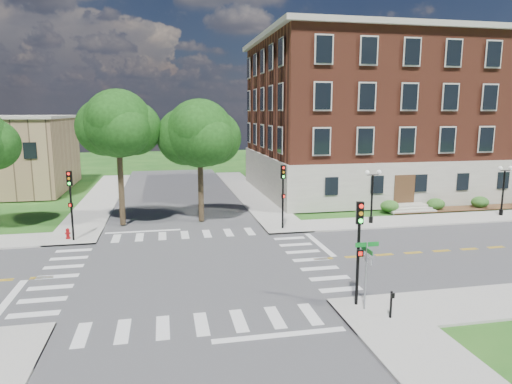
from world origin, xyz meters
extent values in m
plane|color=#194C15|center=(0.00, 0.00, 0.00)|extent=(160.00, 160.00, 0.00)
cube|color=#3D3D3F|center=(0.00, 0.00, 0.01)|extent=(90.00, 12.00, 0.01)
cube|color=#3D3D3F|center=(0.00, 0.00, 0.01)|extent=(12.00, 90.00, 0.01)
cube|color=#9E9B93|center=(23.00, 7.75, 0.06)|extent=(34.00, 3.50, 0.12)
cube|color=#9E9B93|center=(7.75, 23.00, 0.06)|extent=(3.50, 34.00, 0.12)
cube|color=#9E9B93|center=(-7.75, 23.00, 0.06)|extent=(3.50, 34.00, 0.12)
cube|color=silver|center=(8.80, 3.00, 0.00)|extent=(0.40, 5.50, 0.00)
cube|color=#9E988B|center=(24.00, 22.00, 2.22)|extent=(30.00, 20.00, 4.20)
cube|color=brown|center=(24.00, 22.00, 10.22)|extent=(29.55, 19.70, 11.80)
cube|color=#9E988B|center=(24.00, 22.00, 16.37)|extent=(30.60, 20.60, 0.50)
cube|color=#472D19|center=(20.00, 11.96, 1.82)|extent=(2.00, 0.10, 2.80)
cylinder|color=black|center=(-4.61, 10.87, 2.75)|extent=(0.44, 0.44, 5.26)
sphere|color=#14370F|center=(-4.61, 10.87, 7.97)|extent=(5.17, 5.17, 5.17)
cylinder|color=black|center=(1.52, 10.86, 2.31)|extent=(0.44, 0.44, 4.38)
sphere|color=#14370F|center=(1.52, 10.86, 7.18)|extent=(5.36, 5.36, 5.36)
cylinder|color=black|center=(7.12, -6.84, 2.02)|extent=(0.14, 0.14, 3.80)
cube|color=black|center=(7.12, -6.84, 4.42)|extent=(0.36, 0.29, 1.00)
cylinder|color=red|center=(7.12, -6.97, 4.75)|extent=(0.19, 0.09, 0.18)
cylinder|color=orange|center=(7.12, -6.97, 4.42)|extent=(0.19, 0.09, 0.18)
cylinder|color=#19E533|center=(7.12, -6.97, 4.09)|extent=(0.19, 0.09, 0.18)
cube|color=black|center=(7.12, -7.02, 2.62)|extent=(0.32, 0.19, 0.30)
cylinder|color=black|center=(7.36, 7.30, 2.02)|extent=(0.14, 0.14, 3.80)
cube|color=black|center=(7.36, 7.30, 4.42)|extent=(0.38, 0.32, 1.00)
cylinder|color=red|center=(7.36, 7.17, 4.75)|extent=(0.19, 0.11, 0.18)
cylinder|color=orange|center=(7.36, 7.17, 4.42)|extent=(0.19, 0.11, 0.18)
cylinder|color=#19E533|center=(7.36, 7.17, 4.09)|extent=(0.19, 0.11, 0.18)
cube|color=black|center=(7.36, 7.12, 2.62)|extent=(0.32, 0.22, 0.30)
cylinder|color=black|center=(-7.59, 6.99, 2.02)|extent=(0.14, 0.14, 3.80)
cube|color=black|center=(-7.59, 6.99, 4.42)|extent=(0.38, 0.32, 1.00)
cylinder|color=red|center=(-7.59, 6.86, 4.75)|extent=(0.19, 0.11, 0.18)
cylinder|color=orange|center=(-7.59, 6.86, 4.42)|extent=(0.19, 0.11, 0.18)
cylinder|color=#19E533|center=(-7.59, 6.86, 4.09)|extent=(0.19, 0.11, 0.18)
cube|color=black|center=(-7.59, 6.81, 2.62)|extent=(0.32, 0.22, 0.30)
cylinder|color=black|center=(14.69, 7.52, 0.37)|extent=(0.32, 0.32, 0.50)
cylinder|color=black|center=(14.69, 7.52, 2.02)|extent=(0.16, 0.16, 3.80)
cube|color=black|center=(14.69, 7.52, 3.97)|extent=(1.00, 0.06, 0.06)
sphere|color=white|center=(14.19, 7.52, 4.17)|extent=(0.36, 0.36, 0.36)
sphere|color=white|center=(15.19, 7.52, 4.17)|extent=(0.36, 0.36, 0.36)
cylinder|color=black|center=(26.80, 7.83, 0.37)|extent=(0.32, 0.32, 0.50)
cylinder|color=black|center=(26.80, 7.83, 2.02)|extent=(0.16, 0.16, 3.80)
cube|color=black|center=(26.80, 7.83, 3.97)|extent=(1.00, 0.06, 0.06)
sphere|color=white|center=(26.30, 7.83, 4.17)|extent=(0.36, 0.36, 0.36)
sphere|color=white|center=(27.30, 7.83, 4.17)|extent=(0.36, 0.36, 0.36)
cylinder|color=gray|center=(7.27, -7.39, 1.67)|extent=(0.07, 0.07, 3.10)
cube|color=#0D6E20|center=(7.27, -7.39, 3.12)|extent=(1.10, 0.03, 0.20)
cube|color=#0D6E20|center=(7.27, -7.39, 2.87)|extent=(0.03, 1.10, 0.20)
cube|color=silver|center=(7.32, -7.39, 2.42)|extent=(0.03, 0.75, 0.25)
cylinder|color=black|center=(7.99, -8.43, 0.72)|extent=(0.10, 0.10, 1.20)
cube|color=black|center=(7.99, -8.55, 1.17)|extent=(0.14, 0.08, 0.22)
cylinder|color=#980B0E|center=(-8.04, 7.45, 0.17)|extent=(0.32, 0.32, 0.10)
cylinder|color=#980B0E|center=(-8.04, 7.45, 0.42)|extent=(0.22, 0.22, 0.60)
sphere|color=#980B0E|center=(-8.04, 7.45, 0.75)|extent=(0.24, 0.24, 0.24)
cylinder|color=#980B0E|center=(-8.04, 7.45, 0.50)|extent=(0.35, 0.12, 0.12)
cylinder|color=#980B0E|center=(-8.04, 7.45, 0.50)|extent=(0.12, 0.35, 0.12)
camera|label=1|loc=(-1.33, -25.25, 8.85)|focal=32.00mm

